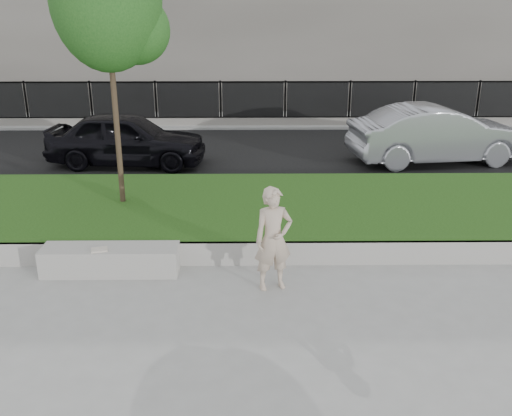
{
  "coord_description": "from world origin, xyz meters",
  "views": [
    {
      "loc": [
        0.39,
        -7.48,
        4.05
      ],
      "look_at": [
        0.48,
        1.2,
        0.94
      ],
      "focal_mm": 40.0,
      "sensor_mm": 36.0,
      "label": 1
    }
  ],
  "objects_px": {
    "man": "(273,239)",
    "book": "(99,250)",
    "car_dark": "(127,139)",
    "young_tree": "(111,4)",
    "car_silver": "(438,134)",
    "stone_bench": "(111,260)"
  },
  "relations": [
    {
      "from": "stone_bench",
      "to": "man",
      "type": "xyz_separation_m",
      "value": [
        2.56,
        -0.53,
        0.57
      ]
    },
    {
      "from": "young_tree",
      "to": "car_silver",
      "type": "height_order",
      "value": "young_tree"
    },
    {
      "from": "stone_bench",
      "to": "young_tree",
      "type": "distance_m",
      "value": 4.51
    },
    {
      "from": "stone_bench",
      "to": "book",
      "type": "xyz_separation_m",
      "value": [
        -0.13,
        -0.13,
        0.23
      ]
    },
    {
      "from": "book",
      "to": "car_silver",
      "type": "distance_m",
      "value": 9.88
    },
    {
      "from": "book",
      "to": "man",
      "type": "bearing_deg",
      "value": -23.97
    },
    {
      "from": "book",
      "to": "car_silver",
      "type": "height_order",
      "value": "car_silver"
    },
    {
      "from": "book",
      "to": "car_dark",
      "type": "xyz_separation_m",
      "value": [
        -0.86,
        6.47,
        0.28
      ]
    },
    {
      "from": "book",
      "to": "young_tree",
      "type": "bearing_deg",
      "value": 76.46
    },
    {
      "from": "book",
      "to": "car_dark",
      "type": "height_order",
      "value": "car_dark"
    },
    {
      "from": "man",
      "to": "car_silver",
      "type": "relative_size",
      "value": 0.34
    },
    {
      "from": "man",
      "to": "car_silver",
      "type": "bearing_deg",
      "value": 40.72
    },
    {
      "from": "young_tree",
      "to": "car_silver",
      "type": "relative_size",
      "value": 1.09
    },
    {
      "from": "man",
      "to": "book",
      "type": "relative_size",
      "value": 6.44
    },
    {
      "from": "car_dark",
      "to": "book",
      "type": "bearing_deg",
      "value": -167.71
    },
    {
      "from": "book",
      "to": "young_tree",
      "type": "xyz_separation_m",
      "value": [
        -0.08,
        2.51,
        3.59
      ]
    },
    {
      "from": "car_silver",
      "to": "man",
      "type": "bearing_deg",
      "value": 138.88
    },
    {
      "from": "young_tree",
      "to": "car_silver",
      "type": "bearing_deg",
      "value": 29.12
    },
    {
      "from": "man",
      "to": "car_dark",
      "type": "height_order",
      "value": "man"
    },
    {
      "from": "man",
      "to": "car_silver",
      "type": "height_order",
      "value": "man"
    },
    {
      "from": "man",
      "to": "car_silver",
      "type": "distance_m",
      "value": 8.42
    },
    {
      "from": "stone_bench",
      "to": "car_dark",
      "type": "distance_m",
      "value": 6.44
    }
  ]
}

